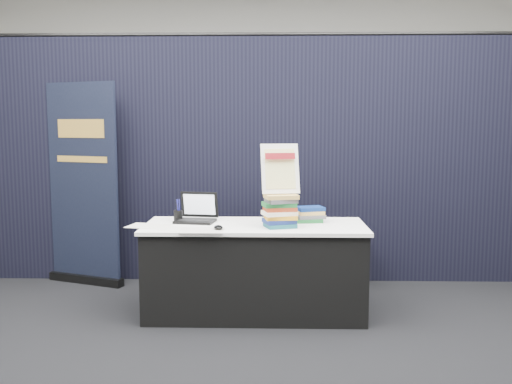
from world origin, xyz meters
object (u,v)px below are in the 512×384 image
object	(u,v)px
book_stack_short	(309,214)
stacking_chair	(334,226)
laptop	(196,215)
info_sign	(280,169)
book_stack_tall	(280,211)
display_table	(255,269)
pullup_banner	(84,196)

from	to	relation	value
book_stack_short	stacking_chair	bearing A→B (deg)	68.52
laptop	info_sign	xyz separation A→B (m)	(0.70, -0.20, 0.40)
book_stack_tall	info_sign	world-z (taller)	info_sign
book_stack_short	info_sign	size ratio (longest dim) A/B	0.62
book_stack_tall	info_sign	distance (m)	0.33
display_table	laptop	size ratio (longest dim) A/B	5.14
book_stack_short	stacking_chair	size ratio (longest dim) A/B	0.24
book_stack_short	laptop	bearing A→B (deg)	-179.03
laptop	book_stack_tall	size ratio (longest dim) A/B	1.25
display_table	laptop	bearing A→B (deg)	166.76
display_table	book_stack_short	world-z (taller)	book_stack_short
pullup_banner	stacking_chair	distance (m)	2.46
laptop	pullup_banner	world-z (taller)	pullup_banner
display_table	book_stack_short	size ratio (longest dim) A/B	7.09
info_sign	pullup_banner	world-z (taller)	pullup_banner
laptop	stacking_chair	bearing A→B (deg)	40.93
book_stack_short	info_sign	xyz separation A→B (m)	(-0.25, -0.22, 0.40)
laptop	pullup_banner	distance (m)	1.42
display_table	info_sign	xyz separation A→B (m)	(0.20, -0.08, 0.83)
display_table	book_stack_tall	world-z (taller)	book_stack_tall
laptop	pullup_banner	bearing A→B (deg)	156.64
book_stack_short	pullup_banner	xyz separation A→B (m)	(-2.15, 0.74, 0.06)
display_table	stacking_chair	world-z (taller)	stacking_chair
laptop	book_stack_tall	world-z (taller)	book_stack_tall
stacking_chair	laptop	bearing A→B (deg)	-150.94
book_stack_short	pullup_banner	bearing A→B (deg)	160.88
laptop	book_stack_short	bearing A→B (deg)	10.05
display_table	stacking_chair	size ratio (longest dim) A/B	1.72
book_stack_short	info_sign	distance (m)	0.52
book_stack_short	display_table	bearing A→B (deg)	-163.49
book_stack_tall	pullup_banner	bearing A→B (deg)	152.37
display_table	info_sign	distance (m)	0.86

